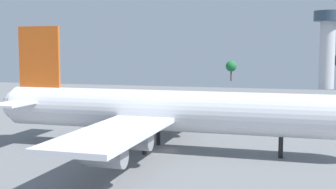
# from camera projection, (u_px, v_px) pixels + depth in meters

# --- Properties ---
(ground_plane) EXTENTS (246.78, 246.78, 0.00)m
(ground_plane) POSITION_uv_depth(u_px,v_px,m) (168.00, 150.00, 73.11)
(ground_plane) COLOR slate
(cargo_airplane) EXTENTS (61.70, 57.00, 20.40)m
(cargo_airplane) POSITION_uv_depth(u_px,v_px,m) (167.00, 111.00, 72.50)
(cargo_airplane) COLOR silver
(cargo_airplane) RESTS_ON ground_plane
(control_tower) EXTENTS (11.78, 11.78, 32.30)m
(control_tower) POSITION_uv_depth(u_px,v_px,m) (328.00, 41.00, 186.06)
(control_tower) COLOR silver
(control_tower) RESTS_ON ground_plane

